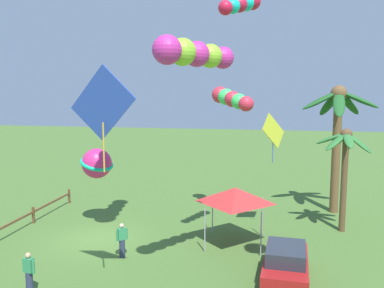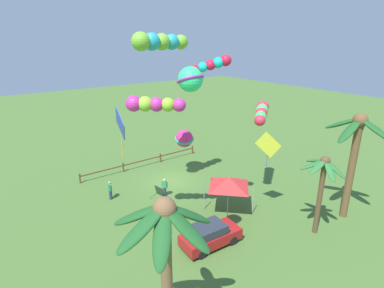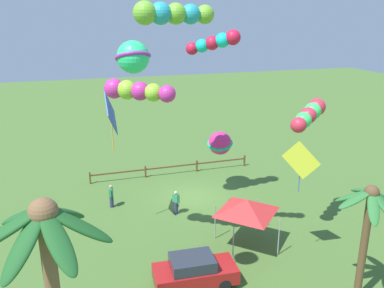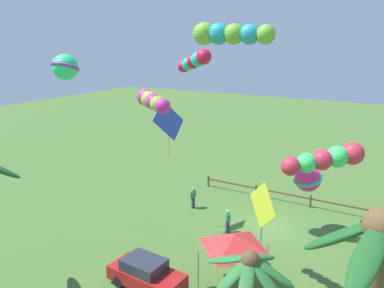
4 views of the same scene
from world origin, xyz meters
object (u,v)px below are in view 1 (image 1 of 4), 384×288
object	(u,v)px
kite_tube_3	(241,4)
kite_tube_4	(231,98)
parked_car_0	(286,264)
palm_tree_1	(338,120)
kite_diamond_1	(273,131)
spectator_0	(122,240)
kite_diamond_5	(102,105)
kite_tube_7	(193,54)
kite_ball_0	(97,163)
festival_tent	(235,195)
palm_tree_2	(345,153)
spectator_1	(29,273)

from	to	relation	value
kite_tube_3	kite_tube_4	size ratio (longest dim) A/B	0.73
parked_car_0	kite_tube_4	distance (m)	10.27
palm_tree_1	kite_tube_3	size ratio (longest dim) A/B	3.51
kite_diamond_1	kite_tube_4	distance (m)	3.46
kite_diamond_1	parked_car_0	bearing A→B (deg)	5.71
spectator_0	kite_diamond_5	world-z (taller)	kite_diamond_5
kite_diamond_5	kite_diamond_1	bearing A→B (deg)	145.44
kite_tube_7	palm_tree_1	bearing A→B (deg)	150.81
kite_ball_0	festival_tent	bearing A→B (deg)	79.16
kite_diamond_1	kite_tube_4	bearing A→B (deg)	-127.74
palm_tree_2	palm_tree_1	bearing A→B (deg)	178.25
palm_tree_1	spectator_0	size ratio (longest dim) A/B	4.94
palm_tree_2	parked_car_0	bearing A→B (deg)	-25.72
festival_tent	kite_tube_3	world-z (taller)	kite_tube_3
kite_diamond_1	kite_tube_3	bearing A→B (deg)	-19.79
palm_tree_2	kite_tube_3	world-z (taller)	kite_tube_3
festival_tent	kite_tube_4	size ratio (longest dim) A/B	0.93
spectator_0	kite_ball_0	size ratio (longest dim) A/B	0.64
parked_car_0	spectator_0	world-z (taller)	spectator_0
palm_tree_1	festival_tent	xyz separation A→B (m)	(6.49, -5.63, -3.31)
kite_ball_0	kite_tube_4	distance (m)	8.37
palm_tree_1	parked_car_0	world-z (taller)	palm_tree_1
kite_tube_4	kite_diamond_1	bearing A→B (deg)	52.26
palm_tree_1	kite_diamond_1	bearing A→B (deg)	-40.43
palm_tree_2	kite_tube_7	xyz separation A→B (m)	(8.44, -6.59, 4.56)
palm_tree_2	parked_car_0	world-z (taller)	palm_tree_2
parked_car_0	spectator_0	bearing A→B (deg)	-98.60
palm_tree_2	spectator_1	xyz separation A→B (m)	(9.38, -12.66, -3.44)
spectator_1	palm_tree_1	bearing A→B (deg)	135.39
kite_ball_0	kite_tube_4	size ratio (longest dim) A/B	0.81
parked_car_0	kite_ball_0	bearing A→B (deg)	-117.11
spectator_1	kite_ball_0	bearing A→B (deg)	-174.85
spectator_0	kite_diamond_5	distance (m)	7.40
palm_tree_1	kite_diamond_5	xyz separation A→B (m)	(12.94, -9.66, 1.30)
kite_tube_4	kite_ball_0	bearing A→B (deg)	-72.27
festival_tent	palm_tree_1	bearing A→B (deg)	139.06
spectator_1	kite_ball_0	world-z (taller)	kite_ball_0
parked_car_0	kite_tube_4	bearing A→B (deg)	-158.43
kite_tube_3	kite_tube_7	distance (m)	4.30
palm_tree_1	kite_tube_4	distance (m)	6.95
festival_tent	palm_tree_2	bearing A→B (deg)	117.99
spectator_1	kite_diamond_5	xyz separation A→B (m)	(0.00, 3.11, 6.26)
kite_diamond_1	kite_tube_7	size ratio (longest dim) A/B	0.83
kite_ball_0	kite_diamond_5	xyz separation A→B (m)	(7.95, 3.83, 3.56)
festival_tent	kite_tube_3	bearing A→B (deg)	8.14
kite_tube_3	kite_tube_4	bearing A→B (deg)	-170.91
festival_tent	kite_tube_3	distance (m)	8.86
kite_ball_0	kite_tube_7	bearing A→B (deg)	44.08
palm_tree_2	spectator_1	world-z (taller)	palm_tree_2
kite_diamond_1	kite_diamond_5	xyz separation A→B (m)	(8.40, -5.78, 1.63)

